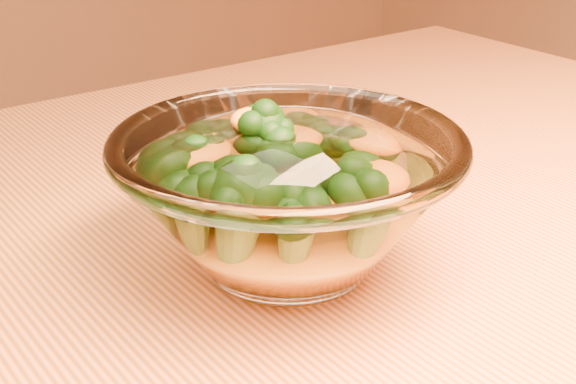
{
  "coord_description": "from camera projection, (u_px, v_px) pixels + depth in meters",
  "views": [
    {
      "loc": [
        -0.18,
        -0.33,
        0.99
      ],
      "look_at": [
        0.07,
        0.0,
        0.8
      ],
      "focal_mm": 50.0,
      "sensor_mm": 36.0,
      "label": 1
    }
  ],
  "objects": [
    {
      "name": "broccoli_heap",
      "position": [
        269.0,
        179.0,
        0.45
      ],
      "size": [
        0.13,
        0.13,
        0.07
      ],
      "color": "black",
      "rests_on": "cheese_sauce"
    },
    {
      "name": "glass_bowl",
      "position": [
        288.0,
        199.0,
        0.46
      ],
      "size": [
        0.2,
        0.2,
        0.09
      ],
      "color": "white",
      "rests_on": "table"
    },
    {
      "name": "cheese_sauce",
      "position": [
        288.0,
        228.0,
        0.46
      ],
      "size": [
        0.1,
        0.1,
        0.03
      ],
      "primitive_type": "ellipsoid",
      "color": "orange",
      "rests_on": "glass_bowl"
    }
  ]
}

